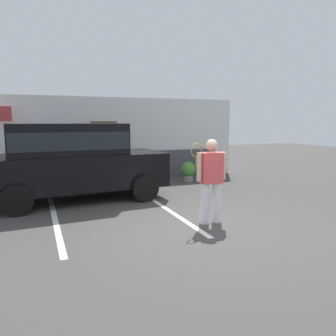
{
  "coord_description": "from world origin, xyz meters",
  "views": [
    {
      "loc": [
        -3.16,
        -5.85,
        2.11
      ],
      "look_at": [
        -0.35,
        1.2,
        1.05
      ],
      "focal_mm": 35.98,
      "sensor_mm": 36.0,
      "label": 1
    }
  ],
  "objects_px": {
    "parked_suv": "(73,158)",
    "tennis_player_man": "(211,180)",
    "potted_plant_by_porch": "(188,171)",
    "potted_plant_secondary": "(213,169)"
  },
  "relations": [
    {
      "from": "tennis_player_man",
      "to": "potted_plant_by_porch",
      "type": "relative_size",
      "value": 2.53
    },
    {
      "from": "tennis_player_man",
      "to": "potted_plant_secondary",
      "type": "bearing_deg",
      "value": -117.49
    },
    {
      "from": "potted_plant_by_porch",
      "to": "potted_plant_secondary",
      "type": "height_order",
      "value": "potted_plant_by_porch"
    },
    {
      "from": "potted_plant_by_porch",
      "to": "potted_plant_secondary",
      "type": "relative_size",
      "value": 1.0
    },
    {
      "from": "potted_plant_secondary",
      "to": "parked_suv",
      "type": "bearing_deg",
      "value": -162.86
    },
    {
      "from": "parked_suv",
      "to": "tennis_player_man",
      "type": "relative_size",
      "value": 2.71
    },
    {
      "from": "tennis_player_man",
      "to": "potted_plant_secondary",
      "type": "relative_size",
      "value": 2.54
    },
    {
      "from": "parked_suv",
      "to": "potted_plant_by_porch",
      "type": "distance_m",
      "value": 4.41
    },
    {
      "from": "tennis_player_man",
      "to": "potted_plant_by_porch",
      "type": "height_order",
      "value": "tennis_player_man"
    },
    {
      "from": "tennis_player_man",
      "to": "potted_plant_by_porch",
      "type": "xyz_separation_m",
      "value": [
        1.66,
        4.62,
        -0.53
      ]
    }
  ]
}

